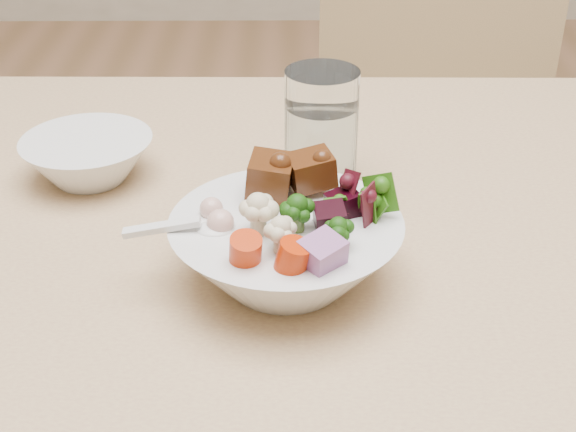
% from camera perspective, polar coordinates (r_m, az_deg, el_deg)
% --- Properties ---
extents(dining_table, '(1.58, 0.91, 0.73)m').
position_cam_1_polar(dining_table, '(0.76, 14.05, -7.98)').
color(dining_table, tan).
rests_on(dining_table, ground).
extents(chair_far, '(0.45, 0.45, 0.89)m').
position_cam_1_polar(chair_far, '(1.40, 10.32, 3.99)').
color(chair_far, tan).
rests_on(chair_far, ground).
extents(food_bowl, '(0.19, 0.19, 0.10)m').
position_cam_1_polar(food_bowl, '(0.66, -0.01, -2.09)').
color(food_bowl, silver).
rests_on(food_bowl, dining_table).
extents(soup_spoon, '(0.09, 0.03, 0.02)m').
position_cam_1_polar(soup_spoon, '(0.64, -6.20, -0.97)').
color(soup_spoon, silver).
rests_on(soup_spoon, food_bowl).
extents(water_glass, '(0.07, 0.07, 0.12)m').
position_cam_1_polar(water_glass, '(0.78, 2.36, 5.71)').
color(water_glass, white).
rests_on(water_glass, dining_table).
extents(side_bowl, '(0.13, 0.13, 0.04)m').
position_cam_1_polar(side_bowl, '(0.84, -14.01, 3.96)').
color(side_bowl, silver).
rests_on(side_bowl, dining_table).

